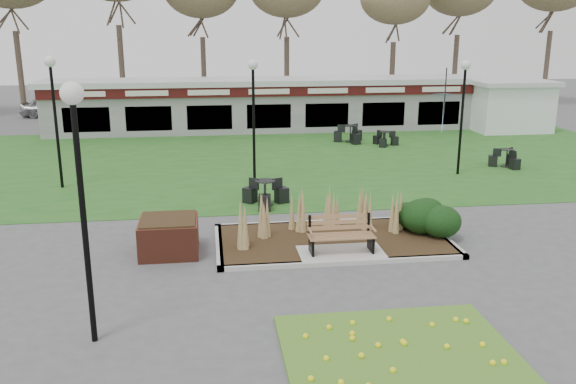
{
  "coord_description": "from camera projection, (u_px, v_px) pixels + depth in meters",
  "views": [
    {
      "loc": [
        -3.29,
        -14.27,
        5.77
      ],
      "look_at": [
        -1.14,
        2.0,
        1.27
      ],
      "focal_mm": 38.0,
      "sensor_mm": 36.0,
      "label": 1
    }
  ],
  "objects": [
    {
      "name": "bistro_set_b",
      "position": [
        350.0,
        136.0,
        30.98
      ],
      "size": [
        1.57,
        1.55,
        0.86
      ],
      "color": "black",
      "rests_on": "ground"
    },
    {
      "name": "lawn",
      "position": [
        284.0,
        159.0,
        27.06
      ],
      "size": [
        34.0,
        16.0,
        0.02
      ],
      "primitive_type": "cube",
      "color": "#215E1D",
      "rests_on": "ground"
    },
    {
      "name": "service_hut",
      "position": [
        509.0,
        105.0,
        34.12
      ],
      "size": [
        4.4,
        3.4,
        2.83
      ],
      "color": "white",
      "rests_on": "ground"
    },
    {
      "name": "car_silver",
      "position": [
        53.0,
        107.0,
        39.55
      ],
      "size": [
        3.98,
        1.7,
        1.34
      ],
      "primitive_type": "imported",
      "rotation": [
        0.0,
        0.0,
        1.54
      ],
      "color": "#A1A0A5",
      "rests_on": "ground"
    },
    {
      "name": "patio_umbrella",
      "position": [
        444.0,
        112.0,
        29.33
      ],
      "size": [
        2.32,
        2.36,
        2.73
      ],
      "color": "black",
      "rests_on": "ground"
    },
    {
      "name": "bistro_set_a",
      "position": [
        265.0,
        197.0,
        20.1
      ],
      "size": [
        1.57,
        1.47,
        0.84
      ],
      "color": "black",
      "rests_on": "ground"
    },
    {
      "name": "brick_planter",
      "position": [
        169.0,
        236.0,
        15.86
      ],
      "size": [
        1.5,
        1.5,
        0.95
      ],
      "color": "brown",
      "rests_on": "ground"
    },
    {
      "name": "flower_bed",
      "position": [
        396.0,
        347.0,
        11.17
      ],
      "size": [
        4.2,
        3.0,
        0.16
      ],
      "color": "#3A7722",
      "rests_on": "ground"
    },
    {
      "name": "lamp_post_far_right",
      "position": [
        464.0,
        92.0,
        23.54
      ],
      "size": [
        0.37,
        0.37,
        4.49
      ],
      "color": "black",
      "rests_on": "ground"
    },
    {
      "name": "food_pavilion",
      "position": [
        266.0,
        104.0,
        34.28
      ],
      "size": [
        24.6,
        3.4,
        2.9
      ],
      "color": "gray",
      "rests_on": "ground"
    },
    {
      "name": "lamp_post_near_left",
      "position": [
        78.0,
        158.0,
        10.6
      ],
      "size": [
        0.4,
        0.4,
        4.86
      ],
      "color": "black",
      "rests_on": "ground"
    },
    {
      "name": "bistro_set_d",
      "position": [
        385.0,
        141.0,
        30.11
      ],
      "size": [
        1.16,
        1.3,
        0.69
      ],
      "color": "black",
      "rests_on": "ground"
    },
    {
      "name": "planting_bed",
      "position": [
        377.0,
        226.0,
        16.94
      ],
      "size": [
        6.75,
        3.4,
        1.27
      ],
      "color": "black",
      "rests_on": "ground"
    },
    {
      "name": "lamp_post_mid_left",
      "position": [
        53.0,
        93.0,
        21.47
      ],
      "size": [
        0.39,
        0.39,
        4.75
      ],
      "color": "black",
      "rests_on": "ground"
    },
    {
      "name": "ground",
      "position": [
        342.0,
        259.0,
        15.59
      ],
      "size": [
        100.0,
        100.0,
        0.0
      ],
      "primitive_type": "plane",
      "color": "#515154",
      "rests_on": "ground"
    },
    {
      "name": "lamp_post_mid_right",
      "position": [
        253.0,
        94.0,
        22.32
      ],
      "size": [
        0.38,
        0.38,
        4.59
      ],
      "color": "black",
      "rests_on": "ground"
    },
    {
      "name": "bistro_set_c",
      "position": [
        506.0,
        161.0,
        25.58
      ],
      "size": [
        1.38,
        1.33,
        0.75
      ],
      "color": "black",
      "rests_on": "ground"
    },
    {
      "name": "park_bench",
      "position": [
        341.0,
        234.0,
        15.67
      ],
      "size": [
        1.7,
        0.66,
        0.93
      ],
      "color": "olive",
      "rests_on": "ground"
    }
  ]
}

